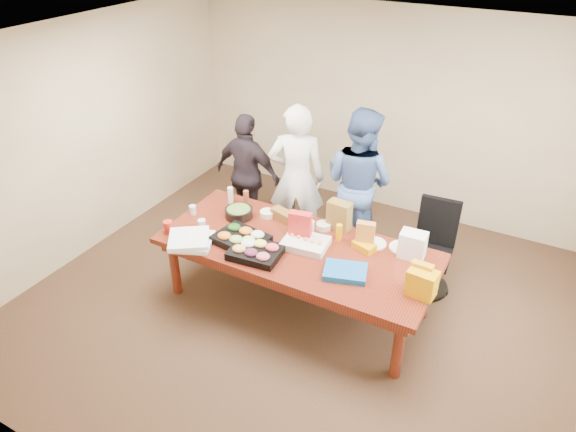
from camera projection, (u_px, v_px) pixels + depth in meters
The scene contains 36 objects.
floor at pixel (296, 304), 5.61m from camera, with size 5.50×5.00×0.02m, color #47301E.
ceiling at pixel (299, 46), 4.19m from camera, with size 5.50×5.00×0.02m, color white.
wall_back at pixel (386, 112), 6.77m from camera, with size 5.50×0.04×2.70m, color beige.
wall_front at pixel (99, 376), 3.02m from camera, with size 5.50×0.04×2.70m, color beige.
wall_left at pixel (88, 139), 6.02m from camera, with size 0.04×5.00×2.70m, color beige.
conference_table at pixel (297, 276), 5.41m from camera, with size 2.80×1.20×0.75m, color #4C1C0F.
office_chair at pixel (430, 252), 5.55m from camera, with size 0.51×0.51×1.01m, color black.
person_center at pixel (297, 179), 6.11m from camera, with size 0.67×0.44×1.83m, color white.
person_right at pixel (358, 183), 6.03m from camera, with size 0.88×0.69×1.82m, color #4766A4.
person_left at pixel (248, 174), 6.49m from camera, with size 0.92×0.38×1.57m, color #282027.
veggie_tray at pixel (241, 239), 5.24m from camera, with size 0.51×0.40×0.08m, color black.
fruit_tray at pixel (256, 252), 5.06m from camera, with size 0.49×0.38×0.07m, color black.
sheet_cake at pixel (306, 243), 5.18m from camera, with size 0.44×0.33×0.08m, color white.
salad_bowl at pixel (239, 213), 5.67m from camera, with size 0.30×0.30×0.10m, color black.
chip_bag_blue at pixel (345, 272), 4.80m from camera, with size 0.39×0.29×0.06m, color blue.
chip_bag_red at pixel (300, 227), 5.21m from camera, with size 0.23×0.09×0.33m, color red.
chip_bag_yellow at pixel (421, 277), 4.56m from camera, with size 0.19×0.08×0.28m, color orange.
chip_bag_orange at pixel (365, 235), 5.13m from camera, with size 0.18×0.08×0.28m, color orange.
mayo_jar at pixel (310, 227), 5.40m from camera, with size 0.08×0.08×0.13m, color silver.
mustard_bottle at pixel (339, 232), 5.26m from camera, with size 0.06×0.06×0.18m, color #EEAC02.
dressing_bottle at pixel (246, 198), 5.85m from camera, with size 0.06×0.06×0.19m, color brown.
ranch_bottle at pixel (231, 195), 5.91m from camera, with size 0.06×0.06×0.19m, color white.
banana_bunch at pixel (364, 246), 5.14m from camera, with size 0.22×0.13×0.07m, color #E29700.
bread_loaf at pixel (283, 215), 5.61m from camera, with size 0.28×0.12×0.11m, color brown.
kraft_bag at pixel (339, 216), 5.41m from camera, with size 0.24×0.14×0.31m, color brown.
red_cup at pixel (168, 227), 5.40m from camera, with size 0.10×0.10×0.13m, color red.
clear_cup_a at pixel (202, 225), 5.45m from camera, with size 0.08×0.08×0.11m, color silver.
clear_cup_b at pixel (193, 210), 5.72m from camera, with size 0.08×0.08×0.10m, color white.
pizza_box_lower at pixel (193, 242), 5.24m from camera, with size 0.39×0.39×0.05m, color white.
pizza_box_upper at pixel (189, 239), 5.20m from camera, with size 0.39×0.39×0.05m, color white.
plate_a at pixel (402, 248), 5.17m from camera, with size 0.26×0.26×0.02m, color white.
plate_b at pixel (374, 243), 5.24m from camera, with size 0.25×0.25×0.02m, color white.
dip_bowl_a at pixel (324, 226), 5.47m from camera, with size 0.16×0.16×0.06m, color silver.
dip_bowl_b at pixel (267, 214), 5.69m from camera, with size 0.16×0.16×0.06m, color #EEECCB.
grocery_bag_white at pixel (413, 245), 4.99m from camera, with size 0.25×0.18×0.27m, color white.
grocery_bag_yellow at pixel (422, 283), 4.51m from camera, with size 0.25×0.17×0.25m, color #EAA402.
Camera 1 is at (1.97, -3.82, 3.72)m, focal length 32.39 mm.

